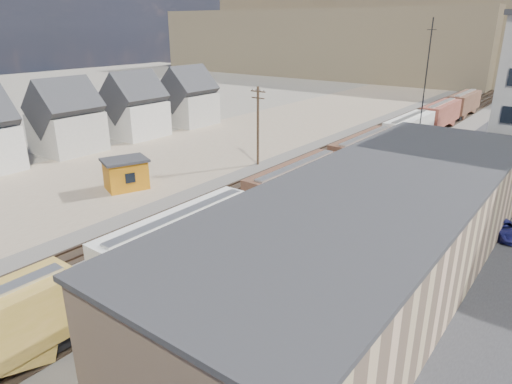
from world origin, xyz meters
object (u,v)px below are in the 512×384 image
Objects in this scene: maintenance_shed at (126,174)px; parked_car_blue at (503,229)px; utility_pole_north at (258,124)px; freight_train at (334,165)px.

parked_car_blue is at bearing 18.54° from maintenance_shed.
utility_pole_north is 30.22m from parked_car_blue.
utility_pole_north reaches higher than parked_car_blue.
freight_train reaches higher than parked_car_blue.
maintenance_shed is (-18.32, -13.61, -1.04)m from freight_train.
utility_pole_north is 17.56m from maintenance_shed.
parked_car_blue is at bearing -8.03° from utility_pole_north.
freight_train is 17.48m from parked_car_blue.
parked_car_blue is (17.27, -1.68, -2.12)m from freight_train.
parked_car_blue is (35.59, 11.94, -1.08)m from maintenance_shed.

